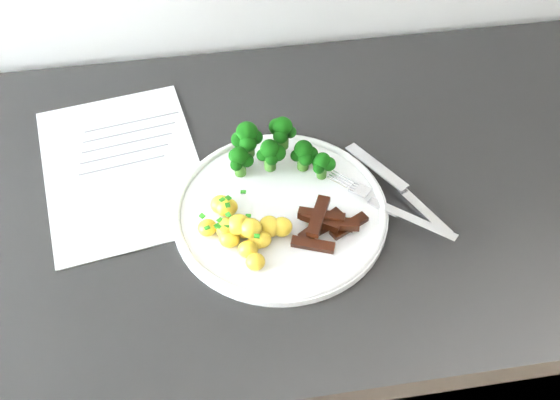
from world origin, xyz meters
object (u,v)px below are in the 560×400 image
object	(u,v)px
counter	(220,357)
beef_strips	(326,224)
knife	(410,199)
fork	(394,209)
recipe_paper	(122,167)
broccoli	(273,147)
plate	(280,211)
potatoes	(245,228)

from	to	relation	value
counter	beef_strips	world-z (taller)	beef_strips
beef_strips	knife	size ratio (longest dim) A/B	0.60
knife	fork	bearing A→B (deg)	-144.71
recipe_paper	fork	size ratio (longest dim) A/B	2.31
broccoli	knife	bearing A→B (deg)	-26.95
recipe_paper	broccoli	bearing A→B (deg)	-10.42
recipe_paper	counter	bearing A→B (deg)	-36.83
recipe_paper	plate	distance (m)	0.24
counter	plate	size ratio (longest dim) A/B	8.69
beef_strips	fork	bearing A→B (deg)	7.57
counter	fork	size ratio (longest dim) A/B	17.17
plate	broccoli	distance (m)	0.09
broccoli	plate	bearing A→B (deg)	-91.96
potatoes	recipe_paper	bearing A→B (deg)	135.53
potatoes	plate	bearing A→B (deg)	35.30
fork	knife	xyz separation A→B (m)	(0.03, 0.02, -0.01)
counter	potatoes	bearing A→B (deg)	-54.01
beef_strips	counter	bearing A→B (deg)	152.06
plate	fork	bearing A→B (deg)	-11.09
broccoli	potatoes	distance (m)	0.13
counter	recipe_paper	size ratio (longest dim) A/B	7.44
plate	broccoli	size ratio (longest dim) A/B	2.01
recipe_paper	fork	bearing A→B (deg)	-22.68
recipe_paper	knife	size ratio (longest dim) A/B	1.85
counter	knife	world-z (taller)	knife
knife	beef_strips	bearing A→B (deg)	-164.73
potatoes	beef_strips	size ratio (longest dim) A/B	1.13
fork	knife	bearing A→B (deg)	35.29
broccoli	fork	distance (m)	0.18
potatoes	fork	distance (m)	0.20
plate	beef_strips	bearing A→B (deg)	-37.70
broccoli	knife	distance (m)	0.20
beef_strips	knife	xyz separation A→B (m)	(0.12, 0.03, -0.01)
fork	knife	world-z (taller)	fork
recipe_paper	potatoes	world-z (taller)	potatoes
counter	beef_strips	distance (m)	0.52
beef_strips	knife	distance (m)	0.13
recipe_paper	beef_strips	bearing A→B (deg)	-31.53
beef_strips	potatoes	bearing A→B (deg)	177.10
plate	beef_strips	size ratio (longest dim) A/B	2.65
potatoes	knife	xyz separation A→B (m)	(0.23, 0.03, -0.02)
plate	broccoli	world-z (taller)	broccoli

